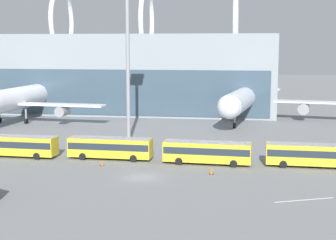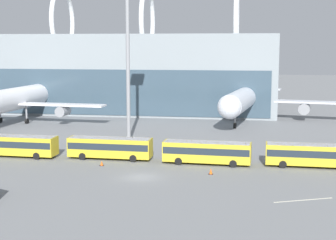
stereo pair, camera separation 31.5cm
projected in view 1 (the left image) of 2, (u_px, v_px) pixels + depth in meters
The scene contains 11 objects.
ground_plane at pixel (141, 177), 62.87m from camera, with size 440.00×440.00×0.00m, color slate.
airliner_at_gate_near at pixel (10, 100), 104.41m from camera, with size 39.72×42.99×13.86m.
airliner_at_gate_far at pixel (246, 97), 111.57m from camera, with size 43.43×42.09×13.07m.
shuttle_bus_1 at pixel (17, 144), 74.14m from camera, with size 11.96×3.36×3.03m.
shuttle_bus_2 at pixel (110, 147), 72.63m from camera, with size 11.93×3.20×3.03m.
shuttle_bus_3 at pixel (207, 151), 69.59m from camera, with size 11.98×3.45×3.03m.
shuttle_bus_4 at pixel (312, 154), 67.91m from camera, with size 11.93×3.22×3.03m.
floodlight_mast at pixel (128, 36), 83.51m from camera, with size 2.80×2.80×26.50m.
lane_stripe_2 at pixel (304, 200), 53.69m from camera, with size 6.72×0.25×0.01m, color silver.
traffic_cone_0 at pixel (211, 171), 64.31m from camera, with size 0.56×0.56×0.76m.
traffic_cone_1 at pixel (102, 163), 68.86m from camera, with size 0.58×0.58×0.62m.
Camera 1 is at (11.99, -60.07, 16.13)m, focal length 55.00 mm.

